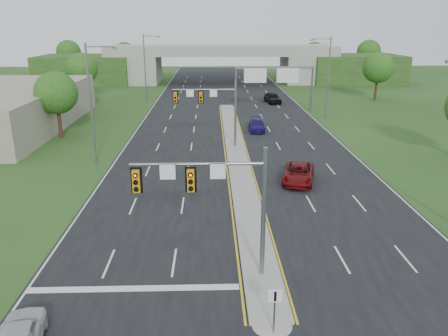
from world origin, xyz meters
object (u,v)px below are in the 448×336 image
overpass (222,66)px  sign_gantry (273,76)px  signal_mast_far (214,104)px  signal_mast_near (218,193)px  car_far_a (298,173)px  car_far_b (257,125)px  keep_right_sign (275,304)px  car_far_c (273,98)px

overpass → sign_gantry: bearing=-79.2°
signal_mast_far → overpass: overpass is taller
signal_mast_near → car_far_a: signal_mast_near is taller
car_far_b → car_far_a: bearing=-82.2°
keep_right_sign → car_far_a: bearing=76.0°
car_far_a → signal_mast_near: bearing=-101.3°
sign_gantry → car_far_c: sign_gantry is taller
overpass → car_far_c: bearing=-74.1°
signal_mast_near → car_far_b: bearing=80.7°
car_far_a → car_far_c: (3.11, 38.39, 0.13)m
signal_mast_far → signal_mast_near: bearing=-90.0°
car_far_c → car_far_b: bearing=-112.0°
car_far_c → overpass: bearing=97.2°
sign_gantry → car_far_b: bearing=-106.3°
signal_mast_near → overpass: size_ratio=0.09×
keep_right_sign → sign_gantry: 50.04m
car_far_b → overpass: bearing=96.7°
keep_right_sign → car_far_c: keep_right_sign is taller
signal_mast_near → signal_mast_far: (0.00, 25.00, 0.00)m
car_far_b → signal_mast_near: bearing=-96.4°
signal_mast_near → overpass: (2.26, 80.07, -1.17)m
car_far_a → car_far_c: size_ratio=1.05×
signal_mast_near → car_far_c: bearing=79.2°
signal_mast_near → signal_mast_far: bearing=90.0°
overpass → signal_mast_far: bearing=-92.4°
sign_gantry → car_far_c: (1.11, 7.70, -4.36)m
car_far_b → signal_mast_far: bearing=-121.6°
overpass → car_far_b: size_ratio=17.32×
sign_gantry → car_far_a: bearing=-93.7°
signal_mast_far → overpass: 55.13m
keep_right_sign → car_far_b: bearing=85.2°
car_far_b → keep_right_sign: bearing=-91.8°
sign_gantry → keep_right_sign: bearing=-97.7°
car_far_a → car_far_c: bearing=100.0°
car_far_c → sign_gantry: bearing=-106.9°
car_far_b → car_far_c: (4.68, 19.88, 0.18)m
sign_gantry → car_far_c: size_ratio=2.31×
keep_right_sign → car_far_c: bearing=82.2°
signal_mast_far → overpass: size_ratio=0.09×
signal_mast_near → keep_right_sign: size_ratio=3.18×
signal_mast_far → keep_right_sign: 29.71m
car_far_b → car_far_c: 20.42m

